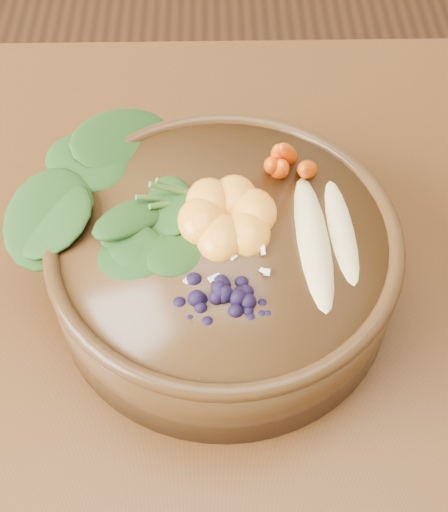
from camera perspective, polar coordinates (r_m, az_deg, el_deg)
The scene contains 8 objects.
dining_table at distance 0.59m, azimuth 2.65°, elevation -18.30°, with size 1.60×0.90×0.75m.
stoneware_bowl at distance 0.54m, azimuth -0.00°, elevation -0.65°, with size 0.26×0.26×0.07m, color #422912.
kale_heap at distance 0.53m, azimuth -4.02°, elevation 7.60°, with size 0.17×0.15×0.04m, color #254E1B, non-canonical shape.
carrot_cluster at distance 0.53m, azimuth 5.42°, elevation 9.67°, with size 0.05×0.05×0.07m, color #DE4A05, non-canonical shape.
banana_halves at distance 0.50m, azimuth 8.43°, elevation 2.51°, with size 0.05×0.14×0.02m.
mandarin_cluster at distance 0.51m, azimuth 0.29°, elevation 4.06°, with size 0.07×0.08×0.03m, color orange, non-canonical shape.
blueberry_pile at distance 0.46m, azimuth -0.01°, elevation -2.08°, with size 0.12×0.09×0.04m, color black, non-canonical shape.
coconut_flakes at distance 0.49m, azimuth 0.10°, elevation 0.32°, with size 0.08×0.06×0.01m, color white, non-canonical shape.
Camera 1 is at (-0.03, -0.19, 1.21)m, focal length 50.00 mm.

